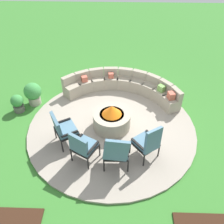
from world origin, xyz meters
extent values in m
plane|color=#387A2D|center=(0.00, 0.00, 0.00)|extent=(24.00, 24.00, 0.00)
cylinder|color=#9E9384|center=(0.00, 0.00, 0.03)|extent=(4.87, 4.87, 0.06)
cylinder|color=#9E937F|center=(0.00, 0.00, 0.31)|extent=(1.07, 1.07, 0.49)
cylinder|color=black|center=(0.00, 0.00, 0.52)|extent=(0.70, 0.70, 0.06)
cone|color=orange|center=(0.00, 0.00, 0.69)|extent=(0.56, 0.56, 0.28)
cube|color=#9E937F|center=(1.83, 0.88, 0.27)|extent=(0.62, 0.63, 0.43)
cube|color=#9E937F|center=(1.96, 0.94, 0.62)|extent=(0.35, 0.51, 0.27)
cube|color=#9E937F|center=(1.58, 1.28, 0.27)|extent=(0.65, 0.66, 0.43)
cube|color=#9E937F|center=(1.69, 1.37, 0.62)|extent=(0.43, 0.48, 0.27)
cube|color=#9E937F|center=(1.24, 1.61, 0.27)|extent=(0.66, 0.65, 0.43)
cube|color=#9E937F|center=(1.33, 1.73, 0.62)|extent=(0.48, 0.42, 0.27)
cube|color=#9E937F|center=(0.83, 1.85, 0.27)|extent=(0.63, 0.61, 0.43)
cube|color=#9E937F|center=(0.89, 1.99, 0.62)|extent=(0.51, 0.34, 0.27)
cube|color=#9E937F|center=(0.38, 2.00, 0.27)|extent=(0.56, 0.53, 0.43)
cube|color=#9E937F|center=(0.41, 2.14, 0.62)|extent=(0.51, 0.25, 0.27)
cube|color=#9E937F|center=(-0.09, 2.03, 0.27)|extent=(0.50, 0.47, 0.43)
cube|color=#9E937F|center=(-0.10, 2.17, 0.62)|extent=(0.49, 0.18, 0.27)
cube|color=#9E937F|center=(-0.56, 1.95, 0.27)|extent=(0.59, 0.57, 0.43)
cube|color=#9E937F|center=(-0.60, 2.09, 0.62)|extent=(0.51, 0.29, 0.27)
cube|color=#9E937F|center=(-1.00, 1.77, 0.27)|extent=(0.64, 0.63, 0.43)
cube|color=#9E937F|center=(-1.07, 1.90, 0.62)|extent=(0.50, 0.38, 0.27)
cube|color=#9E937F|center=(-1.38, 1.49, 0.27)|extent=(0.66, 0.66, 0.43)
cube|color=#9E937F|center=(-1.48, 1.60, 0.62)|extent=(0.46, 0.45, 0.27)
cube|color=#BC5B47|center=(-0.09, 1.98, 0.57)|extent=(0.19, 0.17, 0.17)
cube|color=#70A34C|center=(1.54, 1.25, 0.59)|extent=(0.27, 0.27, 0.20)
cube|color=#BC5B47|center=(-0.97, 1.73, 0.58)|extent=(0.23, 0.22, 0.19)
cube|color=#BC5B47|center=(1.79, 0.86, 0.59)|extent=(0.23, 0.26, 0.22)
cylinder|color=black|center=(-1.11, -0.26, 0.25)|extent=(0.04, 0.04, 0.38)
cylinder|color=black|center=(-0.82, -0.75, 0.25)|extent=(0.04, 0.04, 0.38)
cylinder|color=black|center=(-1.54, -0.50, 0.25)|extent=(0.04, 0.04, 0.38)
cylinder|color=black|center=(-1.25, -1.00, 0.25)|extent=(0.04, 0.04, 0.38)
cube|color=black|center=(-1.18, -0.63, 0.47)|extent=(0.76, 0.79, 0.05)
cube|color=slate|center=(-1.18, -0.63, 0.54)|extent=(0.70, 0.73, 0.09)
cube|color=slate|center=(-1.38, -0.74, 0.77)|extent=(0.38, 0.58, 0.60)
cube|color=black|center=(-1.32, -0.39, 0.60)|extent=(0.42, 0.27, 0.04)
cube|color=black|center=(-1.05, -0.86, 0.60)|extent=(0.42, 0.27, 0.04)
cylinder|color=black|center=(-0.72, -0.83, 0.25)|extent=(0.04, 0.04, 0.38)
cylinder|color=black|center=(-0.28, -1.09, 0.25)|extent=(0.04, 0.04, 0.38)
cylinder|color=black|center=(-0.97, -1.28, 0.25)|extent=(0.04, 0.04, 0.38)
cylinder|color=black|center=(-0.53, -1.53, 0.25)|extent=(0.04, 0.04, 0.38)
cube|color=black|center=(-0.62, -1.18, 0.47)|extent=(0.75, 0.74, 0.05)
cube|color=slate|center=(-0.62, -1.18, 0.54)|extent=(0.69, 0.68, 0.09)
cube|color=slate|center=(-0.74, -1.39, 0.77)|extent=(0.50, 0.36, 0.60)
cube|color=black|center=(-0.84, -1.06, 0.60)|extent=(0.27, 0.43, 0.04)
cube|color=black|center=(-0.41, -1.30, 0.60)|extent=(0.27, 0.43, 0.04)
cylinder|color=black|center=(-0.15, -1.09, 0.25)|extent=(0.04, 0.04, 0.38)
cylinder|color=black|center=(0.43, -1.08, 0.25)|extent=(0.04, 0.04, 0.38)
cylinder|color=black|center=(-0.14, -1.58, 0.25)|extent=(0.04, 0.04, 0.38)
cylinder|color=black|center=(0.44, -1.57, 0.25)|extent=(0.04, 0.04, 0.38)
cube|color=black|center=(0.15, -1.33, 0.47)|extent=(0.62, 0.53, 0.05)
cube|color=slate|center=(0.15, -1.33, 0.54)|extent=(0.57, 0.49, 0.09)
cube|color=slate|center=(0.15, -1.55, 0.80)|extent=(0.64, 0.09, 0.69)
cube|color=black|center=(-0.13, -1.33, 0.60)|extent=(0.06, 0.45, 0.04)
cube|color=black|center=(0.42, -1.32, 0.60)|extent=(0.06, 0.45, 0.04)
cylinder|color=black|center=(0.50, -0.97, 0.25)|extent=(0.04, 0.04, 0.38)
cylinder|color=black|center=(0.90, -0.65, 0.25)|extent=(0.04, 0.04, 0.38)
cylinder|color=black|center=(0.83, -1.38, 0.25)|extent=(0.04, 0.04, 0.38)
cylinder|color=black|center=(1.23, -1.06, 0.25)|extent=(0.04, 0.04, 0.38)
cube|color=black|center=(0.87, -1.02, 0.47)|extent=(0.78, 0.78, 0.05)
cube|color=slate|center=(0.87, -1.02, 0.54)|extent=(0.72, 0.72, 0.09)
cube|color=slate|center=(1.02, -1.21, 0.80)|extent=(0.46, 0.48, 0.68)
cube|color=black|center=(0.68, -1.17, 0.60)|extent=(0.34, 0.41, 0.04)
cube|color=black|center=(1.06, -0.87, 0.60)|extent=(0.34, 0.41, 0.04)
cylinder|color=#A89E8E|center=(-2.57, 1.10, 0.13)|extent=(0.39, 0.39, 0.27)
sphere|color=#3D8E42|center=(-2.57, 1.10, 0.48)|extent=(0.55, 0.55, 0.55)
sphere|color=#E55638|center=(-2.51, 1.10, 0.58)|extent=(0.18, 0.18, 0.18)
cylinder|color=#605B56|center=(-2.97, 0.71, 0.10)|extent=(0.34, 0.34, 0.21)
sphere|color=#3D8E42|center=(-2.97, 0.71, 0.39)|extent=(0.39, 0.39, 0.39)
sphere|color=#E55638|center=(-2.92, 0.71, 0.48)|extent=(0.15, 0.15, 0.15)
camera|label=1|loc=(0.17, -5.22, 5.10)|focal=39.55mm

